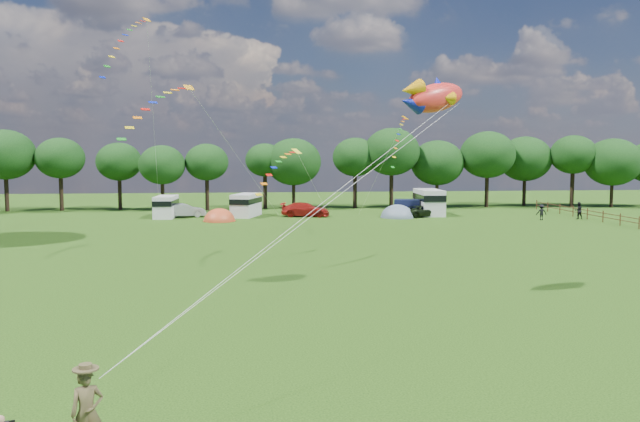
{
  "coord_description": "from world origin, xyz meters",
  "views": [
    {
      "loc": [
        -3.39,
        -23.68,
        6.9
      ],
      "look_at": [
        0.0,
        8.0,
        4.0
      ],
      "focal_mm": 35.0,
      "sensor_mm": 36.0,
      "label": 1
    }
  ],
  "objects": [
    {
      "name": "fish_kite",
      "position": [
        5.11,
        5.69,
        9.62
      ],
      "size": [
        3.95,
        2.56,
        2.08
      ],
      "rotation": [
        0.0,
        -0.21,
        0.41
      ],
      "color": "red",
      "rests_on": "ground"
    },
    {
      "name": "car_c",
      "position": [
        2.31,
        45.05,
        0.78
      ],
      "size": [
        5.51,
        3.15,
        1.56
      ],
      "primitive_type": "imported",
      "rotation": [
        0.0,
        0.0,
        1.37
      ],
      "color": "#A51A14",
      "rests_on": "ground"
    },
    {
      "name": "tent_greyblue",
      "position": [
        12.28,
        42.94,
        0.02
      ],
      "size": [
        3.79,
        4.15,
        2.82
      ],
      "color": "slate",
      "rests_on": "ground"
    },
    {
      "name": "tree_line",
      "position": [
        5.3,
        54.99,
        6.35
      ],
      "size": [
        102.98,
        10.98,
        10.27
      ],
      "color": "black",
      "rests_on": "ground"
    },
    {
      "name": "streamer_kite_b",
      "position": [
        -9.13,
        17.4,
        10.26
      ],
      "size": [
        4.33,
        4.65,
        3.81
      ],
      "rotation": [
        0.0,
        0.0,
        0.53
      ],
      "color": "orange",
      "rests_on": "ground"
    },
    {
      "name": "awning_navy",
      "position": [
        13.98,
        45.55,
        0.89
      ],
      "size": [
        3.32,
        2.94,
        1.78
      ],
      "primitive_type": "cube",
      "rotation": [
        0.0,
        0.0,
        -0.25
      ],
      "color": "black",
      "rests_on": "ground"
    },
    {
      "name": "walker_a",
      "position": [
        31.1,
        39.21,
        0.92
      ],
      "size": [
        0.93,
        0.61,
        1.84
      ],
      "primitive_type": "imported",
      "rotation": [
        0.0,
        0.0,
        3.07
      ],
      "color": "black",
      "rests_on": "ground"
    },
    {
      "name": "car_b",
      "position": [
        -10.97,
        45.7,
        0.75
      ],
      "size": [
        4.51,
        2.47,
        1.5
      ],
      "primitive_type": "imported",
      "rotation": [
        0.0,
        0.0,
        1.79
      ],
      "color": "#94979B",
      "rests_on": "ground"
    },
    {
      "name": "streamer_kite_a",
      "position": [
        -13.48,
        30.0,
        16.55
      ],
      "size": [
        3.33,
        5.6,
        5.76
      ],
      "rotation": [
        0.0,
        0.0,
        0.84
      ],
      "color": "orange",
      "rests_on": "ground"
    },
    {
      "name": "ground_plane",
      "position": [
        0.0,
        0.0,
        0.0
      ],
      "size": [
        180.0,
        180.0,
        0.0
      ],
      "primitive_type": "plane",
      "color": "black",
      "rests_on": "ground"
    },
    {
      "name": "fence",
      "position": [
        32.0,
        34.5,
        0.7
      ],
      "size": [
        0.12,
        33.12,
        1.2
      ],
      "color": "#472D19",
      "rests_on": "ground"
    },
    {
      "name": "campervan_b",
      "position": [
        -12.94,
        45.66,
        1.27
      ],
      "size": [
        2.29,
        4.93,
        2.37
      ],
      "rotation": [
        0.0,
        0.0,
        1.52
      ],
      "color": "white",
      "rests_on": "ground"
    },
    {
      "name": "streamer_kite_c",
      "position": [
        -1.6,
        15.29,
        6.36
      ],
      "size": [
        3.12,
        4.94,
        2.79
      ],
      "rotation": [
        0.0,
        0.0,
        0.87
      ],
      "color": "#FFFB2C",
      "rests_on": "ground"
    },
    {
      "name": "walker_b",
      "position": [
        26.73,
        38.7,
        0.84
      ],
      "size": [
        1.12,
        0.59,
        1.68
      ],
      "primitive_type": "imported",
      "rotation": [
        0.0,
        0.0,
        3.06
      ],
      "color": "black",
      "rests_on": "ground"
    },
    {
      "name": "campervan_d",
      "position": [
        16.54,
        45.57,
        1.56
      ],
      "size": [
        2.81,
        6.05,
        2.91
      ],
      "rotation": [
        0.0,
        0.0,
        1.52
      ],
      "color": "silver",
      "rests_on": "ground"
    },
    {
      "name": "kite_flyer",
      "position": [
        -7.23,
        -9.42,
        1.01
      ],
      "size": [
        0.85,
        0.7,
        2.02
      ],
      "primitive_type": "imported",
      "rotation": [
        0.0,
        0.0,
        0.34
      ],
      "color": "brown",
      "rests_on": "ground"
    },
    {
      "name": "campervan_c",
      "position": [
        -4.23,
        45.95,
        1.35
      ],
      "size": [
        3.59,
        5.56,
        2.52
      ],
      "rotation": [
        0.0,
        0.0,
        1.28
      ],
      "color": "silver",
      "rests_on": "ground"
    },
    {
      "name": "car_d",
      "position": [
        15.14,
        43.4,
        0.63
      ],
      "size": [
        5.09,
        3.81,
        1.26
      ],
      "primitive_type": "imported",
      "rotation": [
        0.0,
        0.0,
        1.99
      ],
      "color": "black",
      "rests_on": "ground"
    },
    {
      "name": "tent_orange",
      "position": [
        -6.93,
        41.23,
        0.02
      ],
      "size": [
        3.37,
        3.69,
        2.64
      ],
      "color": "#C54923",
      "rests_on": "ground"
    },
    {
      "name": "streamer_kite_d",
      "position": [
        8.4,
        25.81,
        8.66
      ],
      "size": [
        2.56,
        5.02,
        4.25
      ],
      "rotation": [
        0.0,
        0.0,
        0.89
      ],
      "color": "orange",
      "rests_on": "ground"
    }
  ]
}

